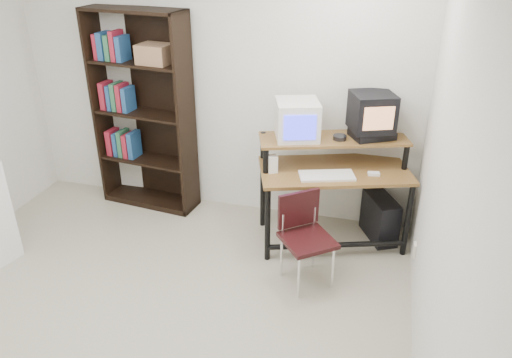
% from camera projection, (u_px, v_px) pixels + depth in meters
% --- Properties ---
extents(floor, '(4.00, 4.00, 0.01)m').
position_uv_depth(floor, '(131.00, 330.00, 3.67)').
color(floor, '#ABA48E').
rests_on(floor, ground).
extents(back_wall, '(4.00, 0.01, 2.60)m').
position_uv_depth(back_wall, '(214.00, 85.00, 4.82)').
color(back_wall, silver).
rests_on(back_wall, floor).
extents(right_wall, '(0.01, 4.00, 2.60)m').
position_uv_depth(right_wall, '(447.00, 214.00, 2.62)').
color(right_wall, silver).
rests_on(right_wall, floor).
extents(computer_desk, '(1.46, 1.04, 0.98)m').
position_uv_depth(computer_desk, '(334.00, 171.00, 4.47)').
color(computer_desk, brown).
rests_on(computer_desk, floor).
extents(crt_monitor, '(0.46, 0.46, 0.35)m').
position_uv_depth(crt_monitor, '(297.00, 120.00, 4.37)').
color(crt_monitor, white).
rests_on(crt_monitor, computer_desk).
extents(vcr, '(0.44, 0.41, 0.08)m').
position_uv_depth(vcr, '(372.00, 134.00, 4.43)').
color(vcr, black).
rests_on(vcr, computer_desk).
extents(crt_tv, '(0.46, 0.45, 0.33)m').
position_uv_depth(crt_tv, '(372.00, 112.00, 4.35)').
color(crt_tv, black).
rests_on(crt_tv, vcr).
extents(cd_spindle, '(0.15, 0.15, 0.05)m').
position_uv_depth(cd_spindle, '(340.00, 138.00, 4.39)').
color(cd_spindle, '#26262B').
rests_on(cd_spindle, computer_desk).
extents(keyboard, '(0.51, 0.35, 0.03)m').
position_uv_depth(keyboard, '(327.00, 176.00, 4.29)').
color(keyboard, white).
rests_on(keyboard, computer_desk).
extents(mousepad, '(0.24, 0.20, 0.01)m').
position_uv_depth(mousepad, '(374.00, 176.00, 4.34)').
color(mousepad, black).
rests_on(mousepad, computer_desk).
extents(mouse, '(0.11, 0.08, 0.03)m').
position_uv_depth(mouse, '(374.00, 174.00, 4.32)').
color(mouse, white).
rests_on(mouse, mousepad).
extents(desk_speaker, '(0.11, 0.11, 0.17)m').
position_uv_depth(desk_speaker, '(272.00, 165.00, 4.35)').
color(desk_speaker, white).
rests_on(desk_speaker, computer_desk).
extents(pc_tower, '(0.38, 0.49, 0.42)m').
position_uv_depth(pc_tower, '(380.00, 218.00, 4.70)').
color(pc_tower, black).
rests_on(pc_tower, floor).
extents(school_chair, '(0.54, 0.54, 0.76)m').
position_uv_depth(school_chair, '(304.00, 230.00, 4.02)').
color(school_chair, black).
rests_on(school_chair, floor).
extents(bookshelf, '(1.04, 0.45, 2.01)m').
position_uv_depth(bookshelf, '(144.00, 111.00, 4.99)').
color(bookshelf, black).
rests_on(bookshelf, floor).
extents(wall_outlet, '(0.02, 0.08, 0.12)m').
position_uv_depth(wall_outlet, '(414.00, 250.00, 4.07)').
color(wall_outlet, beige).
rests_on(wall_outlet, right_wall).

